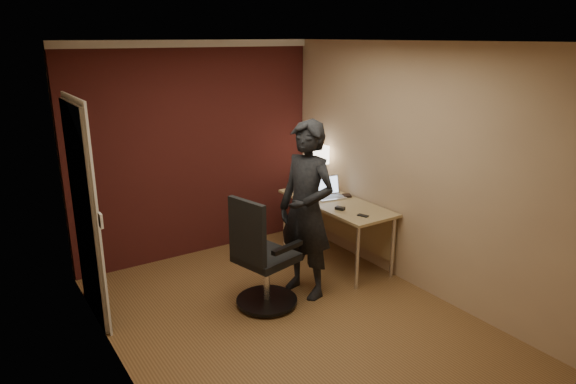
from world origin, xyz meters
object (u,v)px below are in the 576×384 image
object	(u,v)px
phone	(363,216)
laptop	(328,191)
person	(307,210)
office_chair	(261,261)
desk_lamp	(317,155)
mouse	(340,208)
wallet	(347,196)
desk	(340,211)

from	to	relation	value
phone	laptop	bearing A→B (deg)	61.83
person	office_chair	bearing A→B (deg)	-101.64
desk_lamp	phone	bearing A→B (deg)	-100.47
laptop	office_chair	xyz separation A→B (m)	(-1.31, -0.67, -0.30)
desk_lamp	mouse	xyz separation A→B (m)	(-0.28, -0.81, -0.40)
phone	office_chair	distance (m)	1.23
desk_lamp	wallet	distance (m)	0.64
desk	laptop	xyz separation A→B (m)	(-0.03, 0.19, 0.19)
laptop	office_chair	world-z (taller)	office_chair
desk	desk_lamp	world-z (taller)	desk_lamp
desk_lamp	wallet	bearing A→B (deg)	-79.05
person	laptop	bearing A→B (deg)	116.60
office_chair	person	size ratio (longest dim) A/B	0.62
wallet	office_chair	xyz separation A→B (m)	(-1.50, -0.55, -0.25)
mouse	office_chair	xyz separation A→B (m)	(-1.13, -0.22, -0.26)
desk	desk_lamp	distance (m)	0.78
mouse	wallet	size ratio (longest dim) A/B	0.91
desk_lamp	laptop	world-z (taller)	desk_lamp
laptop	desk_lamp	bearing A→B (deg)	75.60
desk	wallet	bearing A→B (deg)	25.82
desk_lamp	mouse	world-z (taller)	desk_lamp
desk	desk_lamp	bearing A→B (deg)	83.91
laptop	phone	distance (m)	0.75
desk_lamp	desk	bearing A→B (deg)	-96.09
desk	mouse	size ratio (longest dim) A/B	15.00
wallet	office_chair	size ratio (longest dim) A/B	0.10
wallet	person	bearing A→B (deg)	-151.00
desk	mouse	xyz separation A→B (m)	(-0.22, -0.26, 0.14)
desk	wallet	world-z (taller)	wallet
mouse	person	bearing A→B (deg)	176.26
mouse	office_chair	bearing A→B (deg)	168.33
wallet	person	xyz separation A→B (m)	(-0.96, -0.53, 0.15)
office_chair	person	bearing A→B (deg)	1.74
laptop	person	distance (m)	1.02
desk	person	bearing A→B (deg)	-150.42
mouse	person	xyz separation A→B (m)	(-0.59, -0.20, 0.15)
desk	office_chair	xyz separation A→B (m)	(-1.35, -0.48, -0.11)
laptop	person	bearing A→B (deg)	-140.03
laptop	person	size ratio (longest dim) A/B	0.21
laptop	desk	bearing A→B (deg)	-79.74
desk_lamp	office_chair	bearing A→B (deg)	-143.78
laptop	office_chair	bearing A→B (deg)	-153.12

